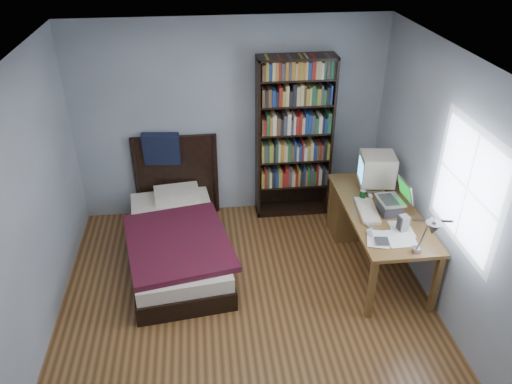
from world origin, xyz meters
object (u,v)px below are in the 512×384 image
Objects in this scene: crt_monitor at (376,169)px; keyboard at (367,211)px; soda_can at (363,195)px; bed at (177,236)px; laptop at (391,204)px; desk_lamp at (431,230)px; desk at (365,210)px; speaker at (403,223)px; bookshelf at (294,139)px.

crt_monitor is 0.58m from keyboard.
soda_can is 0.05× the size of bed.
desk_lamp is (-0.13, -1.11, 0.43)m from laptop.
desk is 4.51× the size of laptop.
laptop is 2.20× the size of speaker.
bed is (-2.22, -0.04, -0.16)m from desk.
crt_monitor is at bearing 79.08° from speaker.
bookshelf is (-0.68, 2.41, -0.23)m from desk_lamp.
soda_can is (-0.09, 1.39, -0.48)m from desk_lamp.
desk is 3.92× the size of crt_monitor.
soda_can is at bearing -5.97° from bed.
bookshelf reaches higher than soda_can.
desk_lamp reaches higher than speaker.
desk is at bearing 88.06° from desk_lamp.
laptop is 1.20m from desk_lamp.
bookshelf is (-0.73, 0.77, 0.62)m from desk.
crt_monitor is at bearing 70.39° from keyboard.
laptop is at bearing -2.07° from keyboard.
bookshelf is (-0.80, 0.79, 0.06)m from crt_monitor.
soda_can is at bearing -59.96° from bookshelf.
desk_lamp is at bearing -74.26° from bookshelf.
desk_lamp is at bearing -94.11° from crt_monitor.
laptop reaches higher than desk.
desk is 0.80× the size of bed.
desk_lamp is 0.32× the size of bed.
keyboard is at bearing -12.75° from bed.
bed reaches higher than speaker.
speaker is 0.08× the size of bookshelf.
desk is at bearing 60.37° from soda_can.
bed reaches higher than desk.
soda_can is at bearing -131.49° from crt_monitor.
desk is at bearing 83.03° from speaker.
bookshelf reaches higher than crt_monitor.
laptop is at bearing -12.23° from bed.
desk_lamp reaches higher than laptop.
bookshelf reaches higher than laptop.
keyboard is at bearing -65.82° from bookshelf.
speaker is 1.84m from bookshelf.
bed reaches higher than laptop.
bookshelf is at bearing 28.43° from bed.
crt_monitor is 2.39m from bed.
bed is (-2.30, 0.84, -0.56)m from speaker.
bed is at bearing -151.57° from bookshelf.
keyboard is 1.42m from bookshelf.
desk_lamp reaches higher than soda_can.
speaker is 1.47× the size of soda_can.
speaker reaches higher than soda_can.
bookshelf is at bearing 133.80° from desk.
keyboard reaches higher than desk.
keyboard is 0.23× the size of bed.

